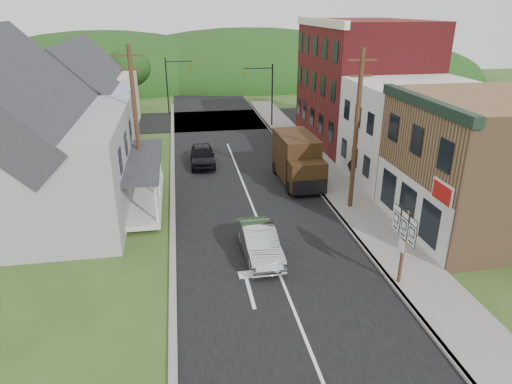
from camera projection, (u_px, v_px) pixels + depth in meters
name	position (u px, v px, depth m)	size (l,w,h in m)	color
ground	(267.00, 244.00, 22.68)	(120.00, 120.00, 0.00)	#2D4719
road	(240.00, 176.00, 31.80)	(9.00, 90.00, 0.02)	black
cross_road	(218.00, 120.00, 47.32)	(60.00, 9.00, 0.02)	black
sidewalk_right	(330.00, 180.00, 30.87)	(2.80, 55.00, 0.15)	slate
curb_right	(311.00, 181.00, 30.66)	(0.20, 55.00, 0.15)	slate
curb_left	(173.00, 190.00, 29.23)	(0.30, 55.00, 0.12)	slate
storefront_tan	(487.00, 165.00, 23.11)	(8.00, 8.00, 7.00)	brown
storefront_white	(414.00, 133.00, 30.05)	(8.00, 7.00, 6.50)	silver
storefront_red	(362.00, 83.00, 38.06)	(8.00, 12.00, 10.00)	maroon
house_gray	(30.00, 140.00, 24.69)	(10.20, 12.24, 8.35)	gray
house_blue	(86.00, 108.00, 35.08)	(7.14, 8.16, 7.28)	#87A2B9
house_cream	(97.00, 89.00, 43.22)	(7.14, 8.16, 7.28)	#C3B397
utility_pole_right	(356.00, 131.00, 24.98)	(1.60, 0.26, 9.00)	#472D19
utility_pole_left	(136.00, 120.00, 27.21)	(1.60, 0.26, 9.00)	#472D19
traffic_signal_right	(265.00, 88.00, 43.37)	(2.87, 0.20, 6.00)	black
traffic_signal_left	(173.00, 79.00, 48.42)	(2.87, 0.20, 6.00)	black
tree_left_d	(128.00, 68.00, 48.63)	(4.80, 4.80, 6.94)	#382616
forested_ridge	(202.00, 80.00, 72.87)	(90.00, 30.00, 16.00)	black
silver_sedan	(259.00, 243.00, 21.30)	(1.54, 4.41, 1.45)	#B8B9BE
dark_sedan	(202.00, 156.00, 33.66)	(1.76, 4.38, 1.49)	black
delivery_van	(298.00, 160.00, 30.04)	(2.43, 5.68, 3.15)	#301E0D
route_sign_cluster	(404.00, 237.00, 18.51)	(0.16, 1.89, 3.31)	#472D19
warning_sign	(350.00, 176.00, 26.41)	(0.16, 0.74, 2.69)	black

